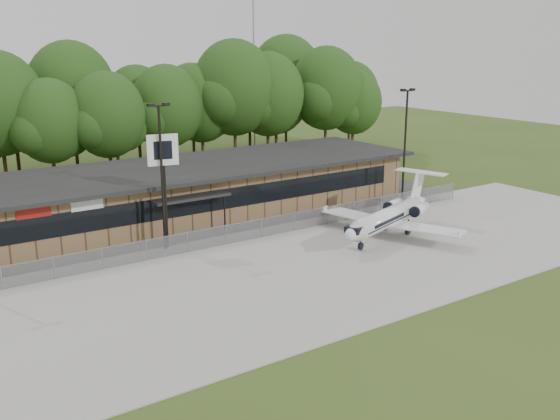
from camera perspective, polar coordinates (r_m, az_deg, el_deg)
ground at (r=34.18m, az=9.18°, el=-9.52°), size 160.00×160.00×0.00m
apron at (r=39.85m, az=1.28°, el=-5.59°), size 64.00×18.00×0.08m
parking_lot at (r=49.17m, az=-6.52°, el=-1.62°), size 50.00×9.00×0.06m
terminal at (r=52.46m, az=-8.86°, el=1.79°), size 41.00×11.65×4.30m
fence at (r=45.18m, az=-3.87°, el=-2.09°), size 46.00×0.04×1.52m
treeline at (r=68.19m, az=-15.70°, el=9.02°), size 72.00×12.00×15.00m
radio_mast at (r=82.78m, az=-2.42°, el=14.03°), size 0.20×0.20×25.00m
light_pole_mid at (r=43.03m, az=-10.78°, el=3.94°), size 1.55×0.30×10.23m
light_pole_right at (r=56.09m, az=11.38°, el=6.50°), size 1.55×0.30×10.23m
business_jet at (r=46.97m, az=10.00°, el=-0.66°), size 12.55×11.24×4.27m
pole_sign at (r=43.36m, az=-10.63°, el=4.32°), size 2.12×0.67×8.09m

